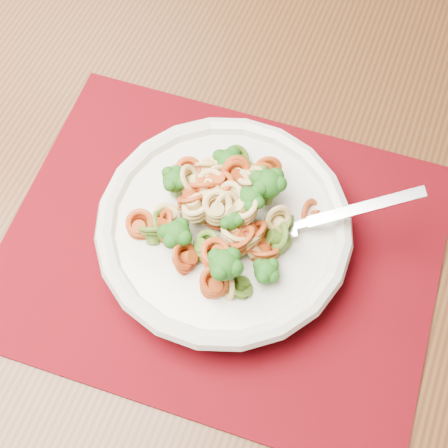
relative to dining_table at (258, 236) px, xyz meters
The scene contains 5 objects.
dining_table is the anchor object (origin of this frame).
placemat 0.12m from the dining_table, 97.75° to the right, with size 0.43×0.34×0.00m, color #630411.
pasta_bowl 0.14m from the dining_table, 100.28° to the right, with size 0.25×0.25×0.05m.
pasta_broccoli_heap 0.15m from the dining_table, 100.28° to the right, with size 0.21×0.21×0.06m, color tan, non-canonical shape.
fork 0.15m from the dining_table, 45.91° to the right, with size 0.19×0.02×0.01m, color silver, non-canonical shape.
Camera 1 is at (0.64, -0.36, 1.33)m, focal length 50.00 mm.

